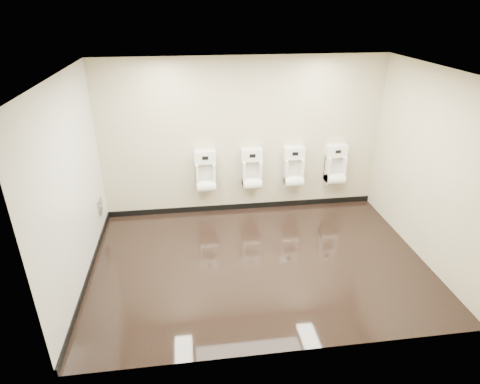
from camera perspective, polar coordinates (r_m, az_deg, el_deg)
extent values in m
cube|color=black|center=(6.21, 2.70, -9.86)|extent=(5.00, 3.50, 0.00)
cube|color=silver|center=(5.11, 3.37, 16.59)|extent=(5.00, 3.50, 0.00)
cube|color=beige|center=(7.13, 0.43, 7.68)|extent=(5.00, 0.02, 2.80)
cube|color=beige|center=(4.01, 7.56, -7.94)|extent=(5.00, 0.02, 2.80)
cube|color=beige|center=(5.64, -22.84, 0.54)|extent=(0.02, 3.50, 2.80)
cube|color=beige|center=(6.44, 25.49, 3.07)|extent=(0.02, 3.50, 2.80)
cube|color=white|center=(5.64, -22.79, 0.54)|extent=(0.01, 3.50, 2.80)
cube|color=black|center=(7.64, 0.41, -2.02)|extent=(5.00, 0.02, 0.10)
cube|color=black|center=(6.29, -20.62, -10.65)|extent=(0.02, 3.50, 0.10)
cube|color=#9E9EA3|center=(7.06, -19.29, -1.95)|extent=(0.03, 0.25, 0.25)
cylinder|color=silver|center=(7.06, -19.15, -1.94)|extent=(0.02, 0.04, 0.04)
cube|color=white|center=(7.18, -4.89, 2.29)|extent=(0.34, 0.24, 0.48)
cube|color=silver|center=(7.23, -4.94, 2.83)|extent=(0.25, 0.01, 0.36)
cylinder|color=white|center=(7.19, -4.81, 0.82)|extent=(0.34, 0.21, 0.21)
cube|color=white|center=(7.08, -5.01, 4.95)|extent=(0.38, 0.18, 0.21)
cube|color=black|center=(6.98, -4.97, 4.83)|extent=(0.09, 0.01, 0.05)
cube|color=silver|center=(6.99, -4.97, 4.83)|extent=(0.11, 0.01, 0.07)
cylinder|color=silver|center=(7.09, -3.44, 5.03)|extent=(0.01, 0.03, 0.03)
cube|color=white|center=(7.26, 1.68, 2.65)|extent=(0.34, 0.24, 0.48)
cube|color=silver|center=(7.31, 1.58, 3.18)|extent=(0.25, 0.01, 0.36)
cylinder|color=white|center=(7.27, 1.74, 1.20)|extent=(0.34, 0.21, 0.21)
cube|color=white|center=(7.16, 1.67, 5.28)|extent=(0.38, 0.18, 0.21)
cube|color=black|center=(7.06, 1.80, 5.16)|extent=(0.09, 0.01, 0.05)
cube|color=silver|center=(7.07, 1.79, 5.17)|extent=(0.11, 0.01, 0.07)
cylinder|color=silver|center=(7.19, 3.20, 5.35)|extent=(0.01, 0.03, 0.03)
cube|color=white|center=(7.41, 7.59, 2.94)|extent=(0.34, 0.24, 0.48)
cube|color=silver|center=(7.47, 7.45, 3.46)|extent=(0.25, 0.01, 0.36)
cylinder|color=white|center=(7.42, 7.64, 1.52)|extent=(0.34, 0.21, 0.21)
cube|color=white|center=(7.32, 7.68, 5.52)|extent=(0.38, 0.18, 0.21)
cube|color=black|center=(7.23, 7.88, 5.41)|extent=(0.09, 0.01, 0.05)
cube|color=silver|center=(7.23, 7.87, 5.41)|extent=(0.11, 0.01, 0.07)
cylinder|color=silver|center=(7.37, 9.14, 5.57)|extent=(0.01, 0.03, 0.03)
cube|color=white|center=(7.65, 13.37, 3.20)|extent=(0.34, 0.24, 0.48)
cube|color=silver|center=(7.71, 13.20, 3.70)|extent=(0.25, 0.01, 0.36)
cylinder|color=white|center=(7.66, 13.41, 1.82)|extent=(0.34, 0.21, 0.21)
cube|color=white|center=(7.56, 13.55, 5.69)|extent=(0.38, 0.18, 0.21)
cube|color=black|center=(7.47, 13.82, 5.58)|extent=(0.09, 0.01, 0.05)
cube|color=silver|center=(7.48, 13.81, 5.59)|extent=(0.11, 0.01, 0.07)
cylinder|color=silver|center=(7.63, 14.92, 5.73)|extent=(0.01, 0.03, 0.03)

